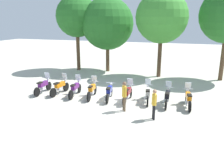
{
  "coord_description": "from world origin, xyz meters",
  "views": [
    {
      "loc": [
        4.59,
        -13.63,
        5.02
      ],
      "look_at": [
        0.0,
        0.5,
        0.9
      ],
      "focal_mm": 37.12,
      "sensor_mm": 36.0,
      "label": 1
    }
  ],
  "objects": [
    {
      "name": "motorcycle_5",
      "position": [
        1.22,
        -0.05,
        0.52
      ],
      "size": [
        0.62,
        2.19,
        1.37
      ],
      "rotation": [
        0.0,
        0.0,
        1.57
      ],
      "color": "black",
      "rests_on": "ground_plane"
    },
    {
      "name": "motorcycle_7",
      "position": [
        3.67,
        0.06,
        0.52
      ],
      "size": [
        0.62,
        2.19,
        1.37
      ],
      "rotation": [
        0.0,
        0.0,
        1.58
      ],
      "color": "black",
      "rests_on": "ground_plane"
    },
    {
      "name": "tree_2",
      "position": [
        2.26,
        7.4,
        5.24
      ],
      "size": [
        4.5,
        4.5,
        7.5
      ],
      "color": "brown",
      "rests_on": "ground_plane"
    },
    {
      "name": "motorcycle_6",
      "position": [
        2.44,
        0.26,
        0.52
      ],
      "size": [
        0.64,
        2.18,
        1.37
      ],
      "rotation": [
        0.0,
        0.0,
        1.74
      ],
      "color": "black",
      "rests_on": "ground_plane"
    },
    {
      "name": "motorcycle_2",
      "position": [
        -2.45,
        -0.07,
        0.52
      ],
      "size": [
        0.62,
        2.19,
        1.37
      ],
      "rotation": [
        0.0,
        0.0,
        1.67
      ],
      "color": "black",
      "rests_on": "ground_plane"
    },
    {
      "name": "motorcycle_0",
      "position": [
        -4.9,
        -0.2,
        0.52
      ],
      "size": [
        0.62,
        2.19,
        1.37
      ],
      "rotation": [
        0.0,
        0.0,
        1.62
      ],
      "color": "black",
      "rests_on": "ground_plane"
    },
    {
      "name": "person_0",
      "position": [
        3.2,
        -2.33,
        0.95
      ],
      "size": [
        0.28,
        0.4,
        1.63
      ],
      "rotation": [
        0.0,
        0.0,
        3.52
      ],
      "color": "black",
      "rests_on": "ground_plane"
    },
    {
      "name": "motorcycle_3",
      "position": [
        -1.23,
        -0.03,
        0.52
      ],
      "size": [
        0.62,
        2.18,
        1.37
      ],
      "rotation": [
        0.0,
        0.0,
        1.7
      ],
      "color": "black",
      "rests_on": "ground_plane"
    },
    {
      "name": "person_1",
      "position": [
        1.43,
        -1.67,
        1.02
      ],
      "size": [
        0.32,
        0.37,
        1.73
      ],
      "rotation": [
        0.0,
        0.0,
        3.79
      ],
      "color": "brown",
      "rests_on": "ground_plane"
    },
    {
      "name": "motorcycle_8",
      "position": [
        4.88,
        0.12,
        0.52
      ],
      "size": [
        0.62,
        2.19,
        1.37
      ],
      "rotation": [
        0.0,
        0.0,
        1.69
      ],
      "color": "black",
      "rests_on": "ground_plane"
    },
    {
      "name": "ground_plane",
      "position": [
        0.0,
        0.0,
        0.0
      ],
      "size": [
        80.0,
        80.0,
        0.0
      ],
      "primitive_type": "plane",
      "color": "#BCB7A8"
    },
    {
      "name": "motorcycle_4",
      "position": [
        -0.01,
        -0.06,
        0.5
      ],
      "size": [
        0.62,
        2.18,
        0.99
      ],
      "rotation": [
        0.0,
        0.0,
        1.73
      ],
      "color": "black",
      "rests_on": "ground_plane"
    },
    {
      "name": "tree_0",
      "position": [
        -6.05,
        7.89,
        5.36
      ],
      "size": [
        4.11,
        4.11,
        7.43
      ],
      "color": "brown",
      "rests_on": "ground_plane"
    },
    {
      "name": "tree_1",
      "position": [
        -2.97,
        8.23,
        4.66
      ],
      "size": [
        5.04,
        5.04,
        7.19
      ],
      "color": "brown",
      "rests_on": "ground_plane"
    },
    {
      "name": "motorcycle_1",
      "position": [
        -3.67,
        0.01,
        0.52
      ],
      "size": [
        0.62,
        2.19,
        1.37
      ],
      "rotation": [
        0.0,
        0.0,
        1.49
      ],
      "color": "black",
      "rests_on": "ground_plane"
    }
  ]
}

